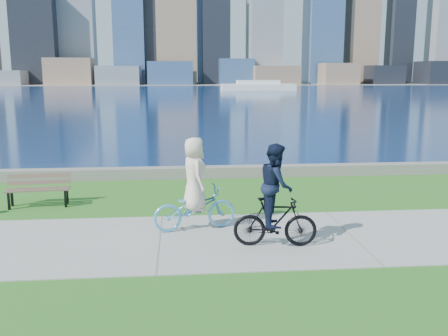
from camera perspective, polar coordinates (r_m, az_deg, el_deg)
The scene contains 9 objects.
ground at distance 10.34m, azimuth -7.38°, elevation -8.36°, with size 320.00×320.00×0.00m, color #215B18.
concrete_path at distance 10.34m, azimuth -7.39°, elevation -8.30°, with size 80.00×3.50×0.02m, color gray.
seawall at distance 16.28m, azimuth -6.65°, elevation -0.55°, with size 90.00×0.50×0.35m, color #65635E.
bay_water at distance 81.83m, azimuth -5.64°, elevation 8.53°, with size 320.00×131.00×0.01m, color #0C224E.
far_shore at distance 139.79m, azimuth -5.54°, elevation 9.54°, with size 320.00×30.00×0.12m, color gray.
ferry_far at distance 93.14m, azimuth 3.92°, elevation 9.31°, with size 13.57×3.88×1.84m.
park_bench at distance 13.65m, azimuth -20.44°, elevation -2.06°, with size 1.60×0.67×0.81m.
cyclist_woman at distance 10.78m, azimuth -3.38°, elevation -3.20°, with size 1.02×1.92×2.02m.
cyclist_man at distance 9.76m, azimuth 5.91°, elevation -4.08°, with size 0.68×1.68×2.04m.
Camera 1 is at (0.42, -9.75, 3.40)m, focal length 40.00 mm.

